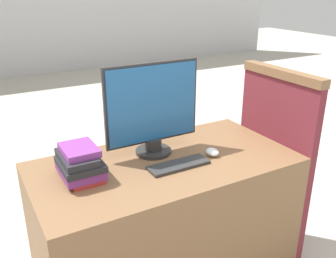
{
  "coord_description": "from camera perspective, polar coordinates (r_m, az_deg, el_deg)",
  "views": [
    {
      "loc": [
        -0.87,
        -1.21,
        1.67
      ],
      "look_at": [
        -0.0,
        0.33,
        0.98
      ],
      "focal_mm": 40.0,
      "sensor_mm": 36.0,
      "label": 1
    }
  ],
  "objects": [
    {
      "name": "book_stack",
      "position": [
        1.86,
        -13.29,
        -5.14
      ],
      "size": [
        0.19,
        0.26,
        0.16
      ],
      "color": "#B72D28",
      "rests_on": "desk"
    },
    {
      "name": "desk",
      "position": [
        2.2,
        -0.39,
        -14.03
      ],
      "size": [
        1.4,
        0.73,
        0.78
      ],
      "color": "brown",
      "rests_on": "ground_plane"
    },
    {
      "name": "carrel_divider",
      "position": [
        2.43,
        15.65,
        -5.11
      ],
      "size": [
        0.07,
        0.59,
        1.21
      ],
      "color": "maroon",
      "rests_on": "ground_plane"
    },
    {
      "name": "monitor",
      "position": [
        2.0,
        -2.35,
        2.95
      ],
      "size": [
        0.54,
        0.2,
        0.51
      ],
      "color": "#282828",
      "rests_on": "desk"
    },
    {
      "name": "mouse",
      "position": [
        2.07,
        6.77,
        -3.52
      ],
      "size": [
        0.07,
        0.08,
        0.04
      ],
      "color": "white",
      "rests_on": "desk"
    },
    {
      "name": "keyboard",
      "position": [
        1.94,
        1.63,
        -5.5
      ],
      "size": [
        0.33,
        0.11,
        0.02
      ],
      "color": "#2D2D2D",
      "rests_on": "desk"
    }
  ]
}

